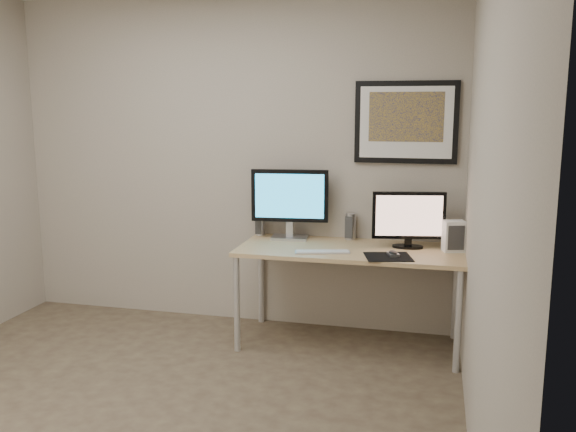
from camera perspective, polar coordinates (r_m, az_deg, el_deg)
name	(u,v)px	position (r m, az deg, el deg)	size (l,w,h in m)	color
floor	(140,417)	(3.73, -13.72, -17.78)	(3.60, 3.60, 0.00)	#493A2D
room	(163,122)	(3.71, -11.59, 8.60)	(3.60, 3.60, 3.60)	white
desk	(350,257)	(4.43, 5.81, -3.83)	(1.60, 0.70, 0.73)	#A68550
framed_art	(406,122)	(4.60, 10.98, 8.61)	(0.75, 0.04, 0.60)	black
monitor_large	(290,201)	(4.64, 0.16, 1.43)	(0.59, 0.22, 0.54)	#B2B2B7
monitor_tv	(409,218)	(4.44, 11.22, -0.20)	(0.52, 0.16, 0.41)	black
speaker_left	(260,224)	(4.82, -2.62, -0.79)	(0.07, 0.07, 0.17)	#B2B2B7
speaker_right	(350,227)	(4.68, 5.87, -0.99)	(0.08, 0.08, 0.20)	#B2B2B7
keyboard	(322,252)	(4.26, 3.24, -3.36)	(0.38, 0.10, 0.01)	#B8B8BD
mousepad	(388,257)	(4.19, 9.35, -3.79)	(0.30, 0.27, 0.00)	black
mouse	(393,253)	(4.21, 9.80, -3.44)	(0.06, 0.10, 0.03)	black
fan_unit	(454,236)	(4.42, 15.25, -1.83)	(0.14, 0.10, 0.22)	white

